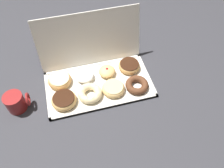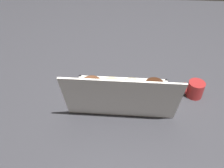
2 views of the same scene
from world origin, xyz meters
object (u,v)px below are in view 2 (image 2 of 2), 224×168
(donut_box, at_px, (122,94))
(glazed_ring_donut_2, at_px, (112,84))
(chocolate_cake_ring_donut_3, at_px, (91,83))
(powdered_filled_donut_5, at_px, (133,99))
(chocolate_frosted_donut_7, at_px, (88,98))
(chocolate_frosted_donut_0, at_px, (154,85))
(cruller_donut_1, at_px, (132,85))
(glazed_ring_donut_4, at_px, (157,101))
(jelly_filled_donut_6, at_px, (111,98))
(coffee_mug, at_px, (195,89))

(donut_box, distance_m, glazed_ring_donut_2, 0.08)
(chocolate_cake_ring_donut_3, height_order, powdered_filled_donut_5, powdered_filled_donut_5)
(chocolate_frosted_donut_7, bearing_deg, donut_box, -160.06)
(powdered_filled_donut_5, bearing_deg, chocolate_cake_ring_donut_3, -26.70)
(chocolate_frosted_donut_0, distance_m, cruller_donut_1, 0.13)
(powdered_filled_donut_5, height_order, chocolate_frosted_donut_7, powdered_filled_donut_5)
(glazed_ring_donut_2, xyz_separation_m, glazed_ring_donut_4, (-0.25, 0.12, 0.00))
(cruller_donut_1, bearing_deg, glazed_ring_donut_4, 138.28)
(donut_box, height_order, chocolate_cake_ring_donut_3, chocolate_cake_ring_donut_3)
(powdered_filled_donut_5, bearing_deg, chocolate_frosted_donut_7, 2.26)
(cruller_donut_1, relative_size, jelly_filled_donut_6, 1.38)
(chocolate_frosted_donut_0, xyz_separation_m, glazed_ring_donut_4, (-0.00, 0.12, -0.00))
(chocolate_cake_ring_donut_3, bearing_deg, cruller_donut_1, 177.76)
(powdered_filled_donut_5, bearing_deg, glazed_ring_donut_4, 177.60)
(donut_box, height_order, jelly_filled_donut_6, jelly_filled_donut_6)
(glazed_ring_donut_4, relative_size, coffee_mug, 1.09)
(glazed_ring_donut_2, relative_size, jelly_filled_donut_6, 1.31)
(donut_box, relative_size, glazed_ring_donut_2, 4.68)
(chocolate_cake_ring_donut_3, distance_m, powdered_filled_donut_5, 0.27)
(glazed_ring_donut_4, bearing_deg, jelly_filled_donut_6, -1.12)
(donut_box, relative_size, chocolate_frosted_donut_0, 4.42)
(cruller_donut_1, xyz_separation_m, chocolate_frosted_donut_7, (0.23, 0.12, -0.00))
(cruller_donut_1, bearing_deg, chocolate_frosted_donut_0, -176.84)
(chocolate_cake_ring_donut_3, bearing_deg, glazed_ring_donut_2, 175.54)
(chocolate_frosted_donut_0, distance_m, jelly_filled_donut_6, 0.26)
(glazed_ring_donut_4, bearing_deg, coffee_mug, -156.70)
(chocolate_frosted_donut_0, height_order, cruller_donut_1, same)
(donut_box, distance_m, chocolate_frosted_donut_7, 0.19)
(glazed_ring_donut_4, bearing_deg, powdered_filled_donut_5, -2.40)
(glazed_ring_donut_2, distance_m, chocolate_frosted_donut_7, 0.17)
(chocolate_frosted_donut_0, xyz_separation_m, jelly_filled_donut_6, (0.24, 0.12, 0.00))
(powdered_filled_donut_5, xyz_separation_m, jelly_filled_donut_6, (0.12, 0.00, 0.00))
(jelly_filled_donut_6, bearing_deg, powdered_filled_donut_5, -179.73)
(chocolate_cake_ring_donut_3, bearing_deg, jelly_filled_donut_6, 135.35)
(powdered_filled_donut_5, bearing_deg, cruller_donut_1, -87.78)
(donut_box, height_order, glazed_ring_donut_4, glazed_ring_donut_4)
(cruller_donut_1, xyz_separation_m, glazed_ring_donut_4, (-0.13, 0.12, 0.00))
(chocolate_frosted_donut_7, xyz_separation_m, coffee_mug, (-0.57, -0.09, 0.02))
(glazed_ring_donut_4, height_order, jelly_filled_donut_6, jelly_filled_donut_6)
(glazed_ring_donut_2, height_order, glazed_ring_donut_4, glazed_ring_donut_4)
(chocolate_frosted_donut_0, xyz_separation_m, chocolate_cake_ring_donut_3, (0.36, -0.00, -0.00))
(chocolate_frosted_donut_7, bearing_deg, glazed_ring_donut_2, -134.62)
(donut_box, distance_m, coffee_mug, 0.40)
(cruller_donut_1, distance_m, coffee_mug, 0.34)
(jelly_filled_donut_6, xyz_separation_m, chocolate_frosted_donut_7, (0.12, 0.01, -0.00))
(glazed_ring_donut_2, height_order, chocolate_frosted_donut_7, same)
(glazed_ring_donut_2, relative_size, chocolate_cake_ring_donut_3, 0.98)
(glazed_ring_donut_2, bearing_deg, jelly_filled_donut_6, 92.17)
(jelly_filled_donut_6, bearing_deg, glazed_ring_donut_4, 178.88)
(coffee_mug, bearing_deg, jelly_filled_donut_6, 10.67)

